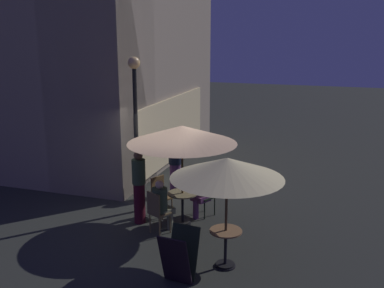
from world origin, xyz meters
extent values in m
plane|color=#292B26|center=(0.00, 0.00, 0.00)|extent=(60.00, 60.00, 0.00)
cube|color=gray|center=(4.96, 2.41, 4.14)|extent=(8.28, 2.30, 8.28)
cube|color=gray|center=(1.98, 5.29, 4.14)|extent=(2.30, 8.07, 8.28)
cube|color=beige|center=(4.55, 1.22, 1.25)|extent=(5.80, 0.08, 2.10)
cylinder|color=black|center=(0.36, 0.60, 1.80)|extent=(0.10, 0.10, 3.61)
sphere|color=#F8C877|center=(0.36, 0.60, 3.69)|extent=(0.29, 0.29, 0.29)
cube|color=black|center=(-2.21, -1.51, 0.50)|extent=(0.36, 0.58, 0.96)
cube|color=black|center=(-2.56, -1.47, 0.50)|extent=(0.36, 0.58, 0.96)
cylinder|color=black|center=(-1.61, -2.15, 0.01)|extent=(0.40, 0.40, 0.03)
cylinder|color=black|center=(-1.61, -2.15, 0.36)|extent=(0.06, 0.06, 0.72)
cylinder|color=brown|center=(-1.61, -2.15, 0.74)|extent=(0.62, 0.62, 0.03)
cylinder|color=black|center=(-0.01, -0.71, 0.01)|extent=(0.40, 0.40, 0.03)
cylinder|color=black|center=(-0.01, -0.71, 0.37)|extent=(0.06, 0.06, 0.74)
cylinder|color=olive|center=(-0.01, -0.71, 0.76)|extent=(0.69, 0.69, 0.03)
cylinder|color=black|center=(-1.61, -2.15, 0.03)|extent=(0.36, 0.36, 0.06)
cylinder|color=#463321|center=(-1.61, -2.15, 1.06)|extent=(0.05, 0.05, 2.12)
cone|color=beige|center=(-1.61, -2.15, 1.98)|extent=(2.11, 2.11, 0.38)
cylinder|color=black|center=(-0.01, -0.71, 0.03)|extent=(0.36, 0.36, 0.06)
cylinder|color=brown|center=(-0.01, -0.71, 1.15)|extent=(0.05, 0.05, 2.31)
cone|color=tan|center=(-0.01, -0.71, 2.16)|extent=(2.49, 2.49, 0.40)
cylinder|color=black|center=(0.40, -1.13, 0.24)|extent=(0.03, 0.03, 0.47)
cylinder|color=black|center=(0.56, -0.82, 0.24)|extent=(0.03, 0.03, 0.47)
cylinder|color=black|center=(0.71, -1.29, 0.24)|extent=(0.03, 0.03, 0.47)
cylinder|color=black|center=(0.87, -0.98, 0.24)|extent=(0.03, 0.03, 0.47)
cube|color=black|center=(0.64, -1.05, 0.49)|extent=(0.59, 0.59, 0.04)
cube|color=black|center=(0.81, -1.15, 0.72)|extent=(0.24, 0.41, 0.43)
cylinder|color=brown|center=(0.36, -0.30, 0.23)|extent=(0.03, 0.03, 0.45)
cylinder|color=brown|center=(0.07, -0.17, 0.23)|extent=(0.03, 0.03, 0.45)
cylinder|color=brown|center=(0.50, -0.02, 0.23)|extent=(0.03, 0.03, 0.45)
cylinder|color=brown|center=(0.21, 0.12, 0.23)|extent=(0.03, 0.03, 0.45)
cube|color=brown|center=(0.28, -0.09, 0.47)|extent=(0.53, 0.53, 0.04)
cube|color=brown|center=(0.36, 0.07, 0.73)|extent=(0.38, 0.21, 0.48)
cylinder|color=brown|center=(-0.43, -0.33, 0.23)|extent=(0.03, 0.03, 0.47)
cylinder|color=brown|center=(-0.57, -0.61, 0.23)|extent=(0.03, 0.03, 0.47)
cylinder|color=brown|center=(-0.71, -0.18, 0.23)|extent=(0.03, 0.03, 0.47)
cylinder|color=brown|center=(-0.85, -0.47, 0.23)|extent=(0.03, 0.03, 0.47)
cube|color=brown|center=(-0.64, -0.40, 0.49)|extent=(0.53, 0.53, 0.03)
cube|color=brown|center=(-0.80, -0.32, 0.75)|extent=(0.21, 0.37, 0.49)
cube|color=#653561|center=(0.51, -0.99, 0.49)|extent=(0.49, 0.50, 0.14)
cylinder|color=#653561|center=(0.37, -0.91, 0.24)|extent=(0.14, 0.14, 0.49)
cylinder|color=#533861|center=(0.64, -1.05, 0.76)|extent=(0.38, 0.38, 0.54)
sphere|color=brown|center=(0.64, -1.05, 1.14)|extent=(0.23, 0.23, 0.23)
cube|color=#727458|center=(-0.51, -0.46, 0.49)|extent=(0.48, 0.47, 0.14)
cylinder|color=#727458|center=(-0.37, -0.53, 0.24)|extent=(0.14, 0.14, 0.49)
cylinder|color=#374832|center=(-0.64, -0.40, 0.78)|extent=(0.35, 0.35, 0.57)
sphere|color=beige|center=(-0.64, -0.40, 1.15)|extent=(0.19, 0.19, 0.19)
cylinder|color=#48121F|center=(-0.25, 0.28, 0.48)|extent=(0.27, 0.27, 0.97)
cylinder|color=#354830|center=(-0.25, 0.28, 1.26)|extent=(0.31, 0.31, 0.58)
sphere|color=brown|center=(-0.25, 0.28, 1.65)|extent=(0.21, 0.21, 0.21)
cylinder|color=#59325D|center=(1.83, 0.15, 0.44)|extent=(0.30, 0.30, 0.87)
cylinder|color=black|center=(1.83, 0.15, 1.17)|extent=(0.36, 0.36, 0.60)
sphere|color=beige|center=(1.83, 0.15, 1.57)|extent=(0.22, 0.22, 0.22)
camera|label=1|loc=(-9.16, -3.96, 4.37)|focal=41.59mm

